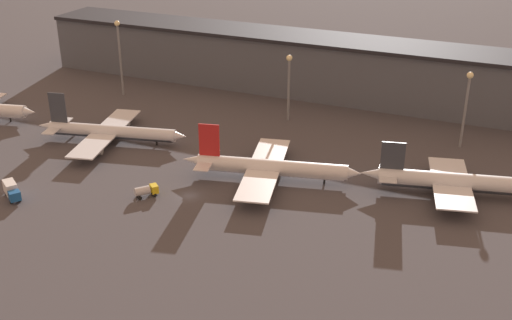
# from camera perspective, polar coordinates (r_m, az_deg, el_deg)

# --- Properties ---
(ground) EXTENTS (600.00, 600.00, 0.00)m
(ground) POSITION_cam_1_polar(r_m,az_deg,el_deg) (152.26, -5.97, -3.19)
(ground) COLOR #423F44
(terminal_building) EXTENTS (194.04, 20.32, 19.68)m
(terminal_building) POSITION_cam_1_polar(r_m,az_deg,el_deg) (219.03, 4.63, 8.46)
(terminal_building) COLOR #4C515B
(terminal_building) RESTS_ON ground
(airplane_1) EXTENTS (43.24, 37.02, 13.62)m
(airplane_1) POSITION_cam_1_polar(r_m,az_deg,el_deg) (184.19, -12.87, 2.47)
(airplane_1) COLOR silver
(airplane_1) RESTS_ON ground
(airplane_2) EXTENTS (44.21, 37.17, 13.64)m
(airplane_2) POSITION_cam_1_polar(r_m,az_deg,el_deg) (157.78, 1.19, -0.66)
(airplane_2) COLOR silver
(airplane_2) RESTS_ON ground
(airplane_3) EXTENTS (45.06, 28.70, 12.52)m
(airplane_3) POSITION_cam_1_polar(r_m,az_deg,el_deg) (157.15, 17.47, -1.90)
(airplane_3) COLOR silver
(airplane_3) RESTS_ON ground
(service_vehicle_0) EXTENTS (5.17, 5.55, 2.75)m
(service_vehicle_0) POSITION_cam_1_polar(r_m,az_deg,el_deg) (152.52, -9.74, -2.69)
(service_vehicle_0) COLOR gold
(service_vehicle_0) RESTS_ON ground
(service_vehicle_2) EXTENTS (7.60, 6.25, 3.62)m
(service_vehicle_2) POSITION_cam_1_polar(r_m,az_deg,el_deg) (160.27, -20.91, -2.51)
(service_vehicle_2) COLOR #195199
(service_vehicle_2) RESTS_ON ground
(lamp_post_0) EXTENTS (1.80, 1.80, 25.21)m
(lamp_post_0) POSITION_cam_1_polar(r_m,az_deg,el_deg) (219.24, -12.05, 9.68)
(lamp_post_0) COLOR slate
(lamp_post_0) RESTS_ON ground
(lamp_post_1) EXTENTS (1.80, 1.80, 20.44)m
(lamp_post_1) POSITION_cam_1_polar(r_m,az_deg,el_deg) (192.37, 2.94, 7.27)
(lamp_post_1) COLOR slate
(lamp_post_1) RESTS_ON ground
(lamp_post_2) EXTENTS (1.80, 1.80, 21.51)m
(lamp_post_2) POSITION_cam_1_polar(r_m,az_deg,el_deg) (181.48, 18.22, 5.16)
(lamp_post_2) COLOR slate
(lamp_post_2) RESTS_ON ground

